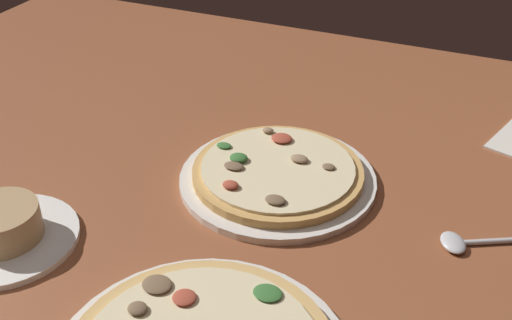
{
  "coord_description": "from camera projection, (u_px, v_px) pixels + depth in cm",
  "views": [
    {
      "loc": [
        -30.72,
        63.83,
        52.43
      ],
      "look_at": [
        -3.0,
        -0.4,
        7.0
      ],
      "focal_mm": 43.89,
      "sensor_mm": 36.0,
      "label": 1
    }
  ],
  "objects": [
    {
      "name": "dining_table",
      "position": [
        235.0,
        187.0,
        0.87
      ],
      "size": [
        150.0,
        110.0,
        4.0
      ],
      "primitive_type": "cube",
      "color": "brown",
      "rests_on": "ground"
    },
    {
      "name": "pizza_main",
      "position": [
        277.0,
        174.0,
        0.84
      ],
      "size": [
        26.38,
        26.38,
        3.4
      ],
      "color": "silver",
      "rests_on": "dining_table"
    },
    {
      "name": "spoon",
      "position": [
        461.0,
        242.0,
        0.73
      ],
      "size": [
        9.1,
        6.32,
        1.0
      ],
      "color": "silver",
      "rests_on": "dining_table"
    },
    {
      "name": "ramekin_on_saucer",
      "position": [
        4.0,
        230.0,
        0.73
      ],
      "size": [
        17.04,
        17.04,
        4.81
      ],
      "color": "white",
      "rests_on": "dining_table"
    }
  ]
}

